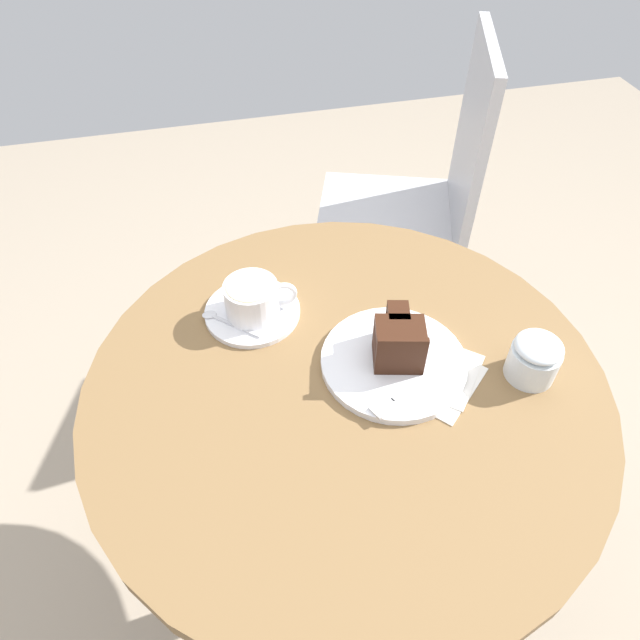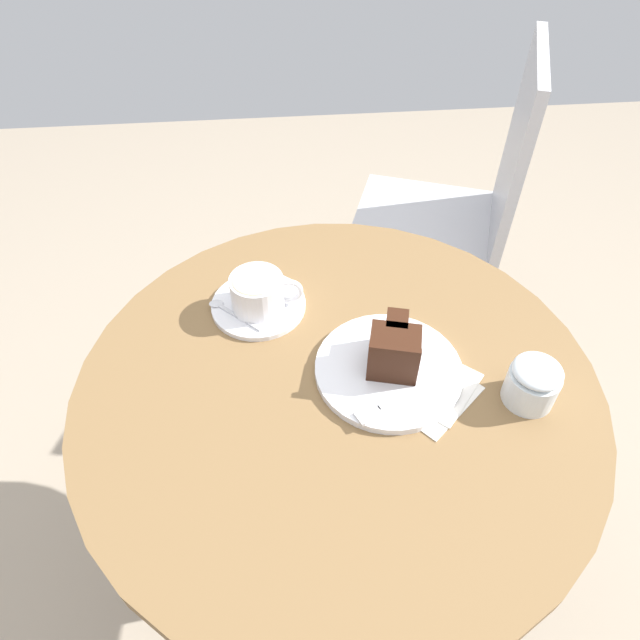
# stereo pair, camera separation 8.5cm
# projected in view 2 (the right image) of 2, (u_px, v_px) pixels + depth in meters

# --- Properties ---
(ground_plane) EXTENTS (4.40, 4.40, 0.01)m
(ground_plane) POSITION_uv_depth(u_px,v_px,m) (331.00, 567.00, 1.33)
(ground_plane) COLOR gray
(ground_plane) RESTS_ON ground
(cafe_table) EXTENTS (0.76, 0.76, 0.70)m
(cafe_table) POSITION_uv_depth(u_px,v_px,m) (336.00, 427.00, 0.90)
(cafe_table) COLOR brown
(cafe_table) RESTS_ON ground
(saucer) EXTENTS (0.15, 0.15, 0.01)m
(saucer) POSITION_uv_depth(u_px,v_px,m) (259.00, 305.00, 0.92)
(saucer) COLOR white
(saucer) RESTS_ON cafe_table
(coffee_cup) EXTENTS (0.11, 0.08, 0.06)m
(coffee_cup) POSITION_uv_depth(u_px,v_px,m) (259.00, 292.00, 0.89)
(coffee_cup) COLOR white
(coffee_cup) RESTS_ON saucer
(teaspoon) EXTENTS (0.08, 0.08, 0.00)m
(teaspoon) POSITION_uv_depth(u_px,v_px,m) (229.00, 311.00, 0.90)
(teaspoon) COLOR silver
(teaspoon) RESTS_ON saucer
(cake_plate) EXTENTS (0.21, 0.21, 0.01)m
(cake_plate) POSITION_uv_depth(u_px,v_px,m) (388.00, 370.00, 0.83)
(cake_plate) COLOR white
(cake_plate) RESTS_ON cafe_table
(cake_slice) EXTENTS (0.08, 0.10, 0.07)m
(cake_slice) POSITION_uv_depth(u_px,v_px,m) (394.00, 350.00, 0.80)
(cake_slice) COLOR #381E14
(cake_slice) RESTS_ON cake_plate
(fork) EXTENTS (0.14, 0.08, 0.00)m
(fork) POSITION_uv_depth(u_px,v_px,m) (391.00, 402.00, 0.78)
(fork) COLOR silver
(fork) RESTS_ON cake_plate
(napkin) EXTENTS (0.17, 0.17, 0.00)m
(napkin) POSITION_uv_depth(u_px,v_px,m) (429.00, 386.00, 0.81)
(napkin) COLOR silver
(napkin) RESTS_ON cafe_table
(cafe_chair) EXTENTS (0.49, 0.49, 0.89)m
(cafe_chair) POSITION_uv_depth(u_px,v_px,m) (466.00, 201.00, 1.43)
(cafe_chair) COLOR #BCBCC1
(cafe_chair) RESTS_ON ground
(sugar_pot) EXTENTS (0.07, 0.07, 0.07)m
(sugar_pot) POSITION_uv_depth(u_px,v_px,m) (533.00, 383.00, 0.77)
(sugar_pot) COLOR silver
(sugar_pot) RESTS_ON cafe_table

